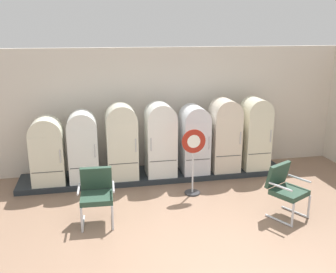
{
  "coord_description": "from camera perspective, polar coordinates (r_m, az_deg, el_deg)",
  "views": [
    {
      "loc": [
        -1.31,
        -4.9,
        3.25
      ],
      "look_at": [
        0.25,
        2.75,
        1.02
      ],
      "focal_mm": 40.54,
      "sensor_mm": 36.0,
      "label": 1
    }
  ],
  "objects": [
    {
      "name": "refrigerator_5",
      "position": [
        8.62,
        8.51,
        0.57
      ],
      "size": [
        0.62,
        0.65,
        1.64
      ],
      "color": "beige",
      "rests_on": "display_plinth"
    },
    {
      "name": "back_wall",
      "position": [
        8.85,
        -2.75,
        4.12
      ],
      "size": [
        11.76,
        0.12,
        2.85
      ],
      "color": "silver",
      "rests_on": "ground"
    },
    {
      "name": "display_plinth",
      "position": [
        8.64,
        -1.98,
        -5.73
      ],
      "size": [
        5.91,
        0.95,
        0.12
      ],
      "primitive_type": "cube",
      "color": "#242B30",
      "rests_on": "ground"
    },
    {
      "name": "refrigerator_6",
      "position": [
        8.89,
        12.96,
        0.79
      ],
      "size": [
        0.58,
        0.65,
        1.63
      ],
      "color": "silver",
      "rests_on": "display_plinth"
    },
    {
      "name": "ground",
      "position": [
        6.04,
        3.03,
        -16.92
      ],
      "size": [
        12.0,
        10.0,
        0.05
      ],
      "primitive_type": "cube",
      "color": "#8A6A55"
    },
    {
      "name": "refrigerator_4",
      "position": [
        8.46,
        3.97,
        -0.07
      ],
      "size": [
        0.59,
        0.71,
        1.51
      ],
      "color": "white",
      "rests_on": "display_plinth"
    },
    {
      "name": "armchair_right",
      "position": [
        7.06,
        17.23,
        -7.27
      ],
      "size": [
        0.77,
        0.8,
        0.96
      ],
      "color": "silver",
      "rests_on": "ground"
    },
    {
      "name": "armchair_left",
      "position": [
        6.67,
        -10.7,
        -8.19
      ],
      "size": [
        0.63,
        0.64,
        0.96
      ],
      "color": "silver",
      "rests_on": "ground"
    },
    {
      "name": "sign_stand",
      "position": [
        7.58,
        3.79,
        -3.92
      ],
      "size": [
        0.48,
        0.32,
        1.36
      ],
      "color": "#2D2D30",
      "rests_on": "ground"
    },
    {
      "name": "refrigerator_1",
      "position": [
        8.14,
        -12.69,
        -1.18
      ],
      "size": [
        0.61,
        0.62,
        1.49
      ],
      "color": "white",
      "rests_on": "display_plinth"
    },
    {
      "name": "refrigerator_3",
      "position": [
        8.26,
        -1.15,
        -0.08
      ],
      "size": [
        0.64,
        0.66,
        1.61
      ],
      "color": "white",
      "rests_on": "display_plinth"
    },
    {
      "name": "refrigerator_0",
      "position": [
        8.21,
        -17.7,
        -1.8
      ],
      "size": [
        0.67,
        0.63,
        1.4
      ],
      "color": "silver",
      "rests_on": "display_plinth"
    },
    {
      "name": "refrigerator_2",
      "position": [
        8.14,
        -6.98,
        -0.42
      ],
      "size": [
        0.65,
        0.63,
        1.61
      ],
      "color": "silver",
      "rests_on": "display_plinth"
    }
  ]
}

